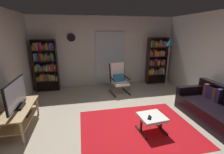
{
  "coord_description": "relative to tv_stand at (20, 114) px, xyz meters",
  "views": [
    {
      "loc": [
        -0.97,
        -2.99,
        2.06
      ],
      "look_at": [
        -0.13,
        1.02,
        0.84
      ],
      "focal_mm": 24.71,
      "sensor_mm": 36.0,
      "label": 1
    }
  ],
  "objects": [
    {
      "name": "ground_plane",
      "position": [
        2.32,
        -0.36,
        -0.32
      ],
      "size": [
        7.02,
        7.02,
        0.0
      ],
      "primitive_type": "plane",
      "color": "#B1A28E"
    },
    {
      "name": "wall_back",
      "position": [
        2.32,
        2.54,
        0.98
      ],
      "size": [
        5.6,
        0.06,
        2.6
      ],
      "primitive_type": "cube",
      "color": "beige",
      "rests_on": "ground"
    },
    {
      "name": "glass_door_panel",
      "position": [
        2.5,
        2.48,
        0.73
      ],
      "size": [
        1.1,
        0.01,
        2.0
      ],
      "primitive_type": "cube",
      "color": "silver"
    },
    {
      "name": "area_rug",
      "position": [
        2.51,
        -0.56,
        -0.32
      ],
      "size": [
        2.48,
        1.91,
        0.01
      ],
      "primitive_type": "cube",
      "color": "red",
      "rests_on": "ground"
    },
    {
      "name": "tv_stand",
      "position": [
        0.0,
        0.0,
        0.0
      ],
      "size": [
        0.51,
        1.25,
        0.49
      ],
      "color": "tan",
      "rests_on": "ground"
    },
    {
      "name": "television",
      "position": [
        0.0,
        -0.02,
        0.46
      ],
      "size": [
        0.2,
        1.03,
        0.62
      ],
      "color": "black",
      "rests_on": "tv_stand"
    },
    {
      "name": "bookshelf_near_tv",
      "position": [
        0.17,
        2.29,
        0.64
      ],
      "size": [
        0.78,
        0.3,
        1.8
      ],
      "color": "black",
      "rests_on": "ground"
    },
    {
      "name": "bookshelf_near_sofa",
      "position": [
        4.35,
        2.28,
        0.65
      ],
      "size": [
        0.77,
        0.3,
        1.83
      ],
      "color": "black",
      "rests_on": "ground"
    },
    {
      "name": "leather_sofa",
      "position": [
        4.42,
        -0.68,
        -0.03
      ],
      "size": [
        0.87,
        1.79,
        0.81
      ],
      "color": "black",
      "rests_on": "ground"
    },
    {
      "name": "lounge_armchair",
      "position": [
        2.62,
        1.57,
        0.21
      ],
      "size": [
        0.63,
        0.71,
        1.02
      ],
      "color": "black",
      "rests_on": "ground"
    },
    {
      "name": "ottoman",
      "position": [
        2.76,
        -0.73,
        -0.02
      ],
      "size": [
        0.56,
        0.52,
        0.37
      ],
      "color": "white",
      "rests_on": "ground"
    },
    {
      "name": "tv_remote",
      "position": [
        2.68,
        -0.78,
        0.05
      ],
      "size": [
        0.08,
        0.15,
        0.02
      ],
      "primitive_type": "cube",
      "rotation": [
        0.0,
        0.0,
        -0.29
      ],
      "color": "black",
      "rests_on": "ottoman"
    },
    {
      "name": "cell_phone",
      "position": [
        2.67,
        -0.8,
        0.05
      ],
      "size": [
        0.13,
        0.15,
        0.01
      ],
      "primitive_type": "cube",
      "rotation": [
        0.0,
        0.0,
        -0.57
      ],
      "color": "black",
      "rests_on": "ottoman"
    },
    {
      "name": "floor_lamp_by_shelf",
      "position": [
        4.55,
        1.75,
        1.21
      ],
      "size": [
        0.24,
        0.24,
        1.81
      ],
      "color": "#A5A5AD",
      "rests_on": "ground"
    },
    {
      "name": "wall_clock",
      "position": [
        1.09,
        2.47,
        1.53
      ],
      "size": [
        0.29,
        0.03,
        0.29
      ],
      "color": "silver"
    }
  ]
}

